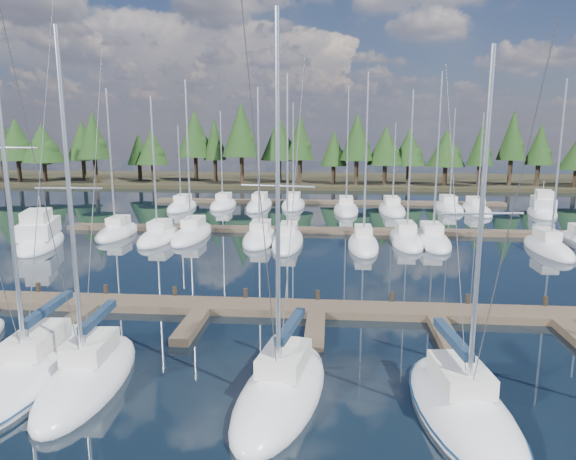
# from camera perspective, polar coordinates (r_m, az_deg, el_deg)

# --- Properties ---
(ground) EXTENTS (260.00, 260.00, 0.00)m
(ground) POSITION_cam_1_polar(r_m,az_deg,el_deg) (39.04, 3.78, -3.10)
(ground) COLOR black
(ground) RESTS_ON ground
(far_shore) EXTENTS (220.00, 30.00, 0.60)m
(far_shore) POSITION_cam_1_polar(r_m,az_deg,el_deg) (98.31, 4.54, 5.54)
(far_shore) COLOR #2B2717
(far_shore) RESTS_ON ground
(main_dock) EXTENTS (44.00, 6.13, 0.90)m
(main_dock) POSITION_cam_1_polar(r_m,az_deg,el_deg) (26.88, 3.20, -9.19)
(main_dock) COLOR brown
(main_dock) RESTS_ON ground
(back_docks) EXTENTS (50.00, 21.80, 0.40)m
(back_docks) POSITION_cam_1_polar(r_m,az_deg,el_deg) (58.20, 4.20, 1.75)
(back_docks) COLOR brown
(back_docks) RESTS_ON ground
(front_sailboat_1) EXTENTS (3.42, 9.81, 16.11)m
(front_sailboat_1) POSITION_cam_1_polar(r_m,az_deg,el_deg) (23.01, -26.42, -13.68)
(front_sailboat_1) COLOR silver
(front_sailboat_1) RESTS_ON ground
(front_sailboat_2) EXTENTS (3.08, 7.70, 13.64)m
(front_sailboat_2) POSITION_cam_1_polar(r_m,az_deg,el_deg) (21.56, -21.24, -14.94)
(front_sailboat_2) COLOR silver
(front_sailboat_2) RESTS_ON ground
(front_sailboat_3) EXTENTS (4.02, 8.18, 13.97)m
(front_sailboat_3) POSITION_cam_1_polar(r_m,az_deg,el_deg) (19.29, -0.70, -17.37)
(front_sailboat_3) COLOR silver
(front_sailboat_3) RESTS_ON ground
(front_sailboat_4) EXTENTS (3.88, 8.39, 12.69)m
(front_sailboat_4) POSITION_cam_1_polar(r_m,az_deg,el_deg) (19.13, 18.80, -18.30)
(front_sailboat_4) COLOR silver
(front_sailboat_4) RESTS_ON ground
(back_sailboat_rows) EXTENTS (43.39, 32.17, 15.41)m
(back_sailboat_rows) POSITION_cam_1_polar(r_m,az_deg,el_deg) (53.88, 4.35, 1.07)
(back_sailboat_rows) COLOR silver
(back_sailboat_rows) RESTS_ON ground
(motor_yacht_left) EXTENTS (6.18, 10.40, 4.94)m
(motor_yacht_left) POSITION_cam_1_polar(r_m,az_deg,el_deg) (48.08, -25.84, -0.86)
(motor_yacht_left) COLOR silver
(motor_yacht_left) RESTS_ON ground
(motor_yacht_right) EXTENTS (5.35, 9.70, 4.61)m
(motor_yacht_right) POSITION_cam_1_polar(r_m,az_deg,el_deg) (66.23, 26.41, 2.01)
(motor_yacht_right) COLOR silver
(motor_yacht_right) RESTS_ON ground
(tree_line) EXTENTS (184.79, 12.28, 13.70)m
(tree_line) POSITION_cam_1_polar(r_m,az_deg,el_deg) (88.25, 1.96, 9.60)
(tree_line) COLOR black
(tree_line) RESTS_ON far_shore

